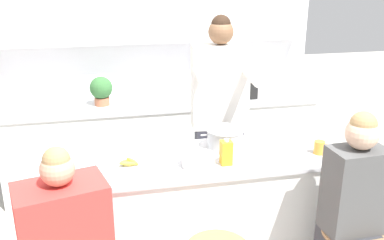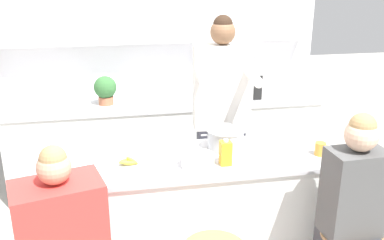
# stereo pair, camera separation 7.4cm
# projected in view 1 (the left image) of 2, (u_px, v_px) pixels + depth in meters

# --- Properties ---
(wall_back) EXTENTS (3.35, 0.22, 2.70)m
(wall_back) POSITION_uv_depth(u_px,v_px,m) (156.00, 32.00, 4.35)
(wall_back) COLOR white
(wall_back) RESTS_ON ground_plane
(back_counter) EXTENTS (3.11, 0.63, 0.90)m
(back_counter) POSITION_uv_depth(u_px,v_px,m) (163.00, 143.00, 4.43)
(back_counter) COLOR white
(back_counter) RESTS_ON ground_plane
(kitchen_island) EXTENTS (2.10, 0.65, 0.93)m
(kitchen_island) POSITION_uv_depth(u_px,v_px,m) (194.00, 217.00, 3.05)
(kitchen_island) COLOR black
(kitchen_island) RESTS_ON ground_plane
(person_cooking) EXTENTS (0.49, 0.62, 1.83)m
(person_cooking) POSITION_uv_depth(u_px,v_px,m) (219.00, 131.00, 3.45)
(person_cooking) COLOR #383842
(person_cooking) RESTS_ON ground_plane
(person_seated_near) EXTENTS (0.34, 0.27, 1.40)m
(person_seated_near) POSITION_uv_depth(u_px,v_px,m) (349.00, 228.00, 2.60)
(person_seated_near) COLOR #333338
(person_seated_near) RESTS_ON ground_plane
(cooking_pot) EXTENTS (0.36, 0.27, 0.15)m
(cooking_pot) POSITION_uv_depth(u_px,v_px,m) (225.00, 139.00, 3.03)
(cooking_pot) COLOR #B7BABC
(cooking_pot) RESTS_ON kitchen_island
(fruit_bowl) EXTENTS (0.22, 0.22, 0.08)m
(fruit_bowl) POSITION_uv_depth(u_px,v_px,m) (199.00, 160.00, 2.76)
(fruit_bowl) COLOR white
(fruit_bowl) RESTS_ON kitchen_island
(coffee_cup_near) EXTENTS (0.11, 0.07, 0.09)m
(coffee_cup_near) POSITION_uv_depth(u_px,v_px,m) (319.00, 147.00, 2.95)
(coffee_cup_near) COLOR orange
(coffee_cup_near) RESTS_ON kitchen_island
(banana_bunch) EXTENTS (0.15, 0.11, 0.05)m
(banana_bunch) POSITION_uv_depth(u_px,v_px,m) (128.00, 162.00, 2.78)
(banana_bunch) COLOR yellow
(banana_bunch) RESTS_ON kitchen_island
(juice_carton) EXTENTS (0.07, 0.07, 0.18)m
(juice_carton) POSITION_uv_depth(u_px,v_px,m) (226.00, 152.00, 2.78)
(juice_carton) COLOR gold
(juice_carton) RESTS_ON kitchen_island
(microwave) EXTENTS (0.48, 0.40, 0.30)m
(microwave) POSITION_uv_depth(u_px,v_px,m) (231.00, 84.00, 4.35)
(microwave) COLOR white
(microwave) RESTS_ON back_counter
(potted_plant) EXTENTS (0.22, 0.22, 0.28)m
(potted_plant) POSITION_uv_depth(u_px,v_px,m) (101.00, 90.00, 4.12)
(potted_plant) COLOR #A86042
(potted_plant) RESTS_ON back_counter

